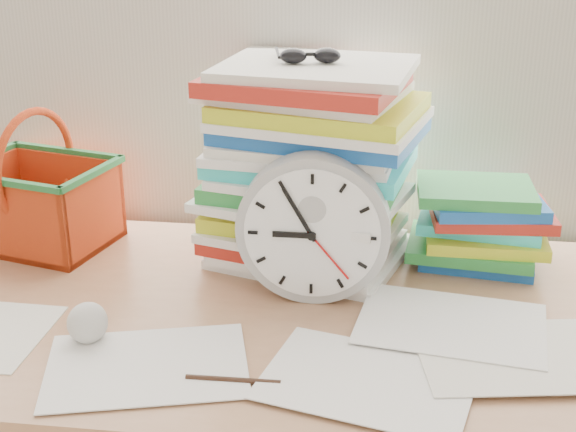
% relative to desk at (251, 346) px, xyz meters
% --- Properties ---
extents(desk, '(1.40, 0.70, 0.75)m').
position_rel_desk_xyz_m(desk, '(0.00, 0.00, 0.00)').
color(desk, '#A8744F').
rests_on(desk, ground).
extents(paper_stack, '(0.43, 0.38, 0.37)m').
position_rel_desk_xyz_m(paper_stack, '(0.08, 0.21, 0.26)').
color(paper_stack, white).
rests_on(paper_stack, desk).
extents(clock, '(0.26, 0.05, 0.26)m').
position_rel_desk_xyz_m(clock, '(0.10, 0.05, 0.20)').
color(clock, '#A5A5A6').
rests_on(clock, desk).
extents(sunglasses, '(0.14, 0.12, 0.03)m').
position_rel_desk_xyz_m(sunglasses, '(0.08, 0.21, 0.46)').
color(sunglasses, black).
rests_on(sunglasses, paper_stack).
extents(book_stack, '(0.26, 0.20, 0.15)m').
position_rel_desk_xyz_m(book_stack, '(0.39, 0.23, 0.15)').
color(book_stack, white).
rests_on(book_stack, desk).
extents(basket, '(0.31, 0.27, 0.27)m').
position_rel_desk_xyz_m(basket, '(-0.45, 0.22, 0.21)').
color(basket, '#D74215').
rests_on(basket, desk).
extents(crumpled_ball, '(0.06, 0.06, 0.06)m').
position_rel_desk_xyz_m(crumpled_ball, '(-0.23, -0.14, 0.11)').
color(crumpled_ball, silver).
rests_on(crumpled_ball, desk).
extents(pen, '(0.14, 0.01, 0.01)m').
position_rel_desk_xyz_m(pen, '(0.01, -0.22, 0.08)').
color(pen, black).
rests_on(pen, desk).
extents(scattered_papers, '(1.26, 0.42, 0.02)m').
position_rel_desk_xyz_m(scattered_papers, '(0.00, 0.00, 0.08)').
color(scattered_papers, white).
rests_on(scattered_papers, desk).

